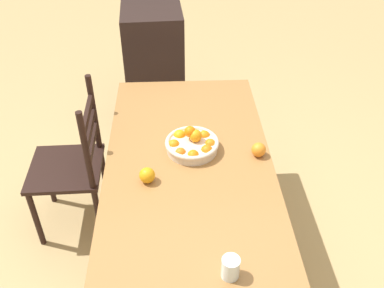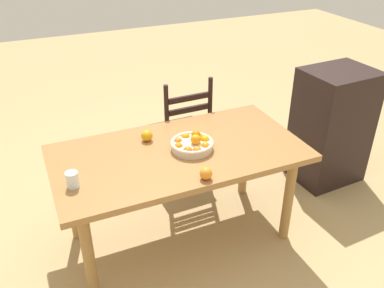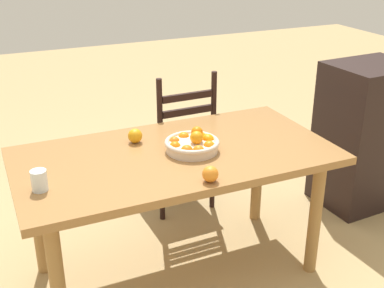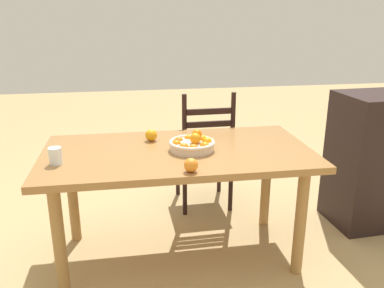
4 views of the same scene
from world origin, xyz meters
The scene contains 8 objects.
ground_plane centered at (0.00, 0.00, 0.00)m, with size 12.00×12.00×0.00m, color tan.
dining_table centered at (0.00, 0.00, 0.66)m, with size 1.65×0.86×0.75m.
chair_near_window centered at (0.31, 0.70, 0.47)m, with size 0.44×0.44×0.98m.
cabinet centered at (1.50, 0.23, 0.50)m, with size 0.56×0.46×1.01m, color black.
fruit_bowl centered at (0.09, -0.02, 0.79)m, with size 0.29×0.29×0.13m.
orange_loose_0 centered at (-0.15, 0.21, 0.79)m, with size 0.08×0.08×0.08m, color orange.
orange_loose_1 centered at (0.02, -0.36, 0.78)m, with size 0.08×0.08×0.08m, color orange.
drinking_glass centered at (-0.70, -0.13, 0.79)m, with size 0.07×0.07×0.10m, color silver.
Camera 2 is at (-0.85, -2.16, 2.14)m, focal length 38.51 mm.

